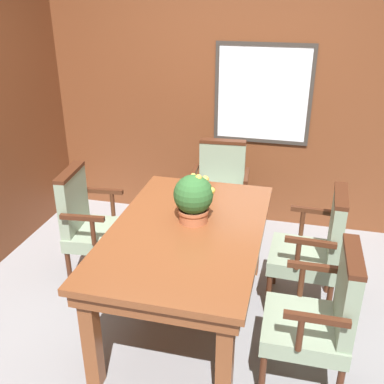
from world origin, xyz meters
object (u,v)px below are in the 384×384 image
Objects in this scene: chair_right_far at (315,247)px; dining_table at (187,241)px; chair_right_near at (320,316)px; chair_left_far at (90,222)px; chair_head_far at (220,189)px; potted_plant at (193,198)px.

dining_table is at bearing -63.99° from chair_right_far.
chair_left_far is at bearing -112.49° from chair_right_near.
chair_right_far is (0.85, -0.82, 0.00)m from chair_head_far.
chair_right_near is 2.74× the size of potted_plant.
chair_right_near and chair_right_far have the same top height.
chair_head_far is at bearing -131.71° from chair_right_far.
chair_right_near is (0.89, -0.38, -0.14)m from dining_table.
potted_plant is at bearing 79.86° from dining_table.
dining_table is at bearing -116.06° from chair_left_far.
chair_right_near is at bearing -23.32° from dining_table.
chair_left_far and chair_head_far have the same top height.
chair_head_far is 1.00× the size of chair_right_far.
potted_plant is at bearing -109.19° from chair_left_far.
chair_right_far is at bearing -93.84° from chair_left_far.
dining_table is 0.95m from chair_left_far.
potted_plant reaches higher than chair_head_far.
chair_right_far is (0.86, 0.38, -0.14)m from dining_table.
chair_head_far is (0.01, 1.20, -0.14)m from dining_table.
potted_plant reaches higher than chair_right_near.
chair_right_far is (-0.03, 0.77, 0.00)m from chair_right_near.
chair_right_near is 0.77m from chair_right_far.
chair_left_far is 1.02m from potted_plant.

